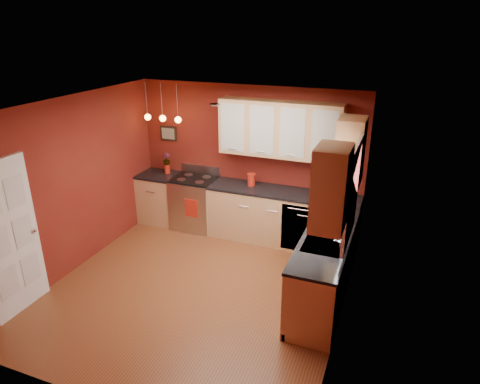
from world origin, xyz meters
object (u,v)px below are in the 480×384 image
at_px(sink, 325,244).
at_px(coffee_maker, 334,188).
at_px(gas_range, 195,203).
at_px(red_canister, 251,180).
at_px(soap_pump, 338,242).

distance_m(sink, coffee_maker, 1.65).
distance_m(gas_range, sink, 3.05).
height_order(sink, coffee_maker, sink).
relative_size(red_canister, coffee_maker, 0.84).
xyz_separation_m(gas_range, sink, (2.62, -1.50, 0.43)).
bearing_deg(sink, red_canister, 134.85).
relative_size(gas_range, red_canister, 5.25).
bearing_deg(red_canister, soap_pump, -44.15).
bearing_deg(coffee_maker, sink, -92.19).
distance_m(gas_range, coffee_maker, 2.52).
bearing_deg(sink, coffee_maker, 96.06).
xyz_separation_m(gas_range, coffee_maker, (2.45, 0.13, 0.57)).
height_order(gas_range, soap_pump, soap_pump).
bearing_deg(coffee_maker, soap_pump, -86.86).
relative_size(red_canister, soap_pump, 1.15).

